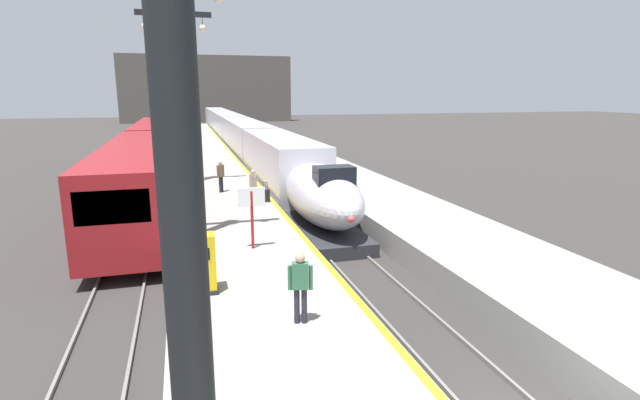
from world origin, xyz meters
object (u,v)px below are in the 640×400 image
Objects in this scene: regional_train_adjacent at (148,156)px; rolling_suitcase at (266,196)px; passenger_near_edge at (253,184)px; station_column_near at (172,57)px; passenger_far_waiting at (221,174)px; highspeed_train_main at (237,133)px; ticket_machine_yellow at (202,266)px; passenger_mid_platform at (300,283)px; departure_info_board at (252,205)px; station_column_mid at (177,82)px; station_column_far at (178,82)px.

regional_train_adjacent is 12.78m from rolling_suitcase.
rolling_suitcase is (0.65, 0.45, -0.69)m from passenger_near_edge.
station_column_near is 5.42× the size of passenger_near_edge.
station_column_near is 21.70m from passenger_far_waiting.
station_column_near reaches higher than highspeed_train_main.
passenger_near_edge is at bearing 79.96° from station_column_near.
ticket_machine_yellow is (-1.55, -13.33, -0.25)m from passenger_far_waiting.
passenger_mid_platform is 12.85m from rolling_suitcase.
departure_info_board is at bearing 61.58° from ticket_machine_yellow.
highspeed_train_main is at bearing 80.69° from station_column_mid.
highspeed_train_main is at bearing 84.34° from departure_info_board.
passenger_near_edge is (3.14, -6.43, -4.78)m from station_column_far.
passenger_mid_platform is (2.44, -18.74, -4.78)m from station_column_far.
station_column_mid is 9.45× the size of rolling_suitcase.
passenger_mid_platform is 0.80× the size of departure_info_board.
station_column_near is 5.42× the size of passenger_mid_platform.
station_column_mid is at bearing 90.00° from station_column_near.
passenger_mid_platform is at bearing -79.08° from regional_train_adjacent.
station_column_mid is (0.00, 12.93, 0.06)m from station_column_near.
ticket_machine_yellow is (0.35, 7.82, -4.78)m from station_column_near.
ticket_machine_yellow is (0.35, -16.32, -5.03)m from station_column_far.
departure_info_board is at bearing 92.76° from passenger_mid_platform.
station_column_near is 12.93m from station_column_mid.
highspeed_train_main is at bearing 85.45° from passenger_mid_platform.
station_column_near is at bearing -90.00° from station_column_mid.
regional_train_adjacent is 3.99× the size of station_column_near.
rolling_suitcase is (-2.11, -30.77, -0.61)m from highspeed_train_main.
highspeed_train_main is 8.32× the size of station_column_near.
station_column_near is 9.34× the size of rolling_suitcase.
station_column_near is 12.05m from departure_info_board.
station_column_far is at bearing 122.42° from passenger_far_waiting.
station_column_far reaches higher than station_column_mid.
departure_info_board is at bearing -103.11° from rolling_suitcase.
passenger_near_edge is at bearing -70.24° from passenger_far_waiting.
passenger_mid_platform reaches higher than rolling_suitcase.
regional_train_adjacent reaches higher than passenger_far_waiting.
ticket_machine_yellow is at bearing -88.77° from station_column_far.
station_column_far reaches higher than station_column_near.
rolling_suitcase is at bearing -57.65° from passenger_far_waiting.
regional_train_adjacent is at bearing 103.43° from departure_info_board.
highspeed_train_main is at bearing 83.13° from station_column_near.
regional_train_adjacent is (-8.10, -19.51, 0.16)m from highspeed_train_main.
station_column_near is 5.73× the size of ticket_machine_yellow.
station_column_mid is 4.94m from departure_info_board.
regional_train_adjacent is 21.66× the size of passenger_far_waiting.
station_column_mid is 7.05m from ticket_machine_yellow.
highspeed_train_main is 49.50m from station_column_near.
station_column_far reaches higher than passenger_far_waiting.
highspeed_train_main reaches higher than passenger_mid_platform.
passenger_far_waiting is 10.00m from departure_info_board.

